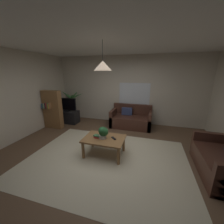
{
  "coord_description": "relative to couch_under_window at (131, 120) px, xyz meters",
  "views": [
    {
      "loc": [
        0.93,
        -2.91,
        2.01
      ],
      "look_at": [
        0.0,
        0.3,
        1.05
      ],
      "focal_mm": 22.06,
      "sensor_mm": 36.0,
      "label": 1
    }
  ],
  "objects": [
    {
      "name": "bookshelf_corner",
      "position": [
        -2.77,
        -0.91,
        0.43
      ],
      "size": [
        0.7,
        0.31,
        1.4
      ],
      "color": "olive",
      "rests_on": "ground"
    },
    {
      "name": "wall_left",
      "position": [
        -3.16,
        -2.07,
        1.05
      ],
      "size": [
        0.06,
        5.06,
        2.66
      ],
      "primitive_type": "cube",
      "color": "beige",
      "rests_on": "ground"
    },
    {
      "name": "book_on_table_0",
      "position": [
        -0.53,
        -2.1,
        0.19
      ],
      "size": [
        0.12,
        0.1,
        0.02
      ],
      "primitive_type": "cube",
      "rotation": [
        0.0,
        0.0,
        -0.01
      ],
      "color": "#B22D2D",
      "rests_on": "coffee_table"
    },
    {
      "name": "wall_back",
      "position": [
        -0.24,
        0.5,
        1.05
      ],
      "size": [
        5.91,
        0.06,
        2.66
      ],
      "primitive_type": "cube",
      "color": "beige",
      "rests_on": "ground"
    },
    {
      "name": "tv",
      "position": [
        -2.58,
        -0.31,
        0.5
      ],
      "size": [
        0.86,
        0.16,
        0.53
      ],
      "color": "black",
      "rests_on": "tv_stand"
    },
    {
      "name": "rug",
      "position": [
        -0.24,
        -2.27,
        -0.27
      ],
      "size": [
        3.77,
        2.78,
        0.01
      ],
      "primitive_type": "cube",
      "color": "beige",
      "rests_on": "ground"
    },
    {
      "name": "potted_palm_corner",
      "position": [
        -2.67,
        0.25,
        0.32
      ],
      "size": [
        0.93,
        0.76,
        1.29
      ],
      "color": "#B77051",
      "rests_on": "ground"
    },
    {
      "name": "window_pane",
      "position": [
        0.03,
        0.46,
        0.88
      ],
      "size": [
        1.2,
        0.01,
        0.94
      ],
      "primitive_type": "cube",
      "color": "white"
    },
    {
      "name": "pendant_lamp",
      "position": [
        -0.36,
        -2.07,
        1.87
      ],
      "size": [
        0.4,
        0.4,
        0.61
      ],
      "color": "black"
    },
    {
      "name": "remote_on_table_0",
      "position": [
        -0.12,
        -2.03,
        0.19
      ],
      "size": [
        0.15,
        0.15,
        0.02
      ],
      "primitive_type": "cube",
      "rotation": [
        0.0,
        0.0,
        3.91
      ],
      "color": "black",
      "rests_on": "coffee_table"
    },
    {
      "name": "coffee_table",
      "position": [
        -0.36,
        -2.07,
        0.11
      ],
      "size": [
        1.0,
        0.69,
        0.46
      ],
      "color": "olive",
      "rests_on": "ground"
    },
    {
      "name": "couch_under_window",
      "position": [
        0.0,
        0.0,
        0.0
      ],
      "size": [
        1.5,
        0.81,
        0.82
      ],
      "color": "#47281E",
      "rests_on": "ground"
    },
    {
      "name": "book_on_table_2",
      "position": [
        -0.53,
        -2.1,
        0.23
      ],
      "size": [
        0.18,
        0.13,
        0.03
      ],
      "primitive_type": "cube",
      "rotation": [
        0.0,
        0.0,
        -0.19
      ],
      "color": "#387247",
      "rests_on": "coffee_table"
    },
    {
      "name": "ceiling",
      "position": [
        -0.24,
        -2.07,
        2.39
      ],
      "size": [
        5.79,
        5.06,
        0.02
      ],
      "primitive_type": "cube",
      "color": "white"
    },
    {
      "name": "couch_right_side",
      "position": [
        2.19,
        -2.09,
        0.0
      ],
      "size": [
        0.81,
        1.41,
        0.82
      ],
      "rotation": [
        0.0,
        0.0,
        -1.57
      ],
      "color": "#47281E",
      "rests_on": "ground"
    },
    {
      "name": "book_on_table_1",
      "position": [
        -0.53,
        -2.1,
        0.21
      ],
      "size": [
        0.14,
        0.12,
        0.02
      ],
      "primitive_type": "cube",
      "rotation": [
        0.0,
        0.0,
        0.0
      ],
      "color": "#B22D2D",
      "rests_on": "coffee_table"
    },
    {
      "name": "potted_plant_on_table",
      "position": [
        -0.38,
        -2.07,
        0.34
      ],
      "size": [
        0.23,
        0.25,
        0.3
      ],
      "color": "beige",
      "rests_on": "coffee_table"
    },
    {
      "name": "floor",
      "position": [
        -0.24,
        -2.07,
        -0.29
      ],
      "size": [
        5.79,
        5.06,
        0.02
      ],
      "primitive_type": "cube",
      "color": "brown",
      "rests_on": "ground"
    },
    {
      "name": "tv_stand",
      "position": [
        -2.58,
        -0.28,
        -0.03
      ],
      "size": [
        0.9,
        0.44,
        0.5
      ],
      "primitive_type": "cube",
      "color": "black",
      "rests_on": "ground"
    }
  ]
}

